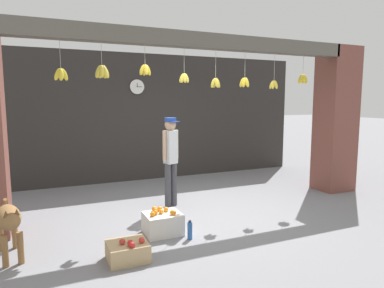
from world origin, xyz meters
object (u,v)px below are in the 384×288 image
(dog, at_px, (9,220))
(water_bottle, at_px, (190,230))
(shopkeeper, at_px, (171,155))
(fruit_crate_apples, at_px, (128,251))
(wall_clock, at_px, (137,87))
(fruit_crate_oranges, at_px, (163,223))

(dog, distance_m, water_bottle, 2.24)
(dog, bearing_deg, shopkeeper, 104.88)
(fruit_crate_apples, relative_size, wall_clock, 1.32)
(dog, bearing_deg, fruit_crate_oranges, 79.77)
(wall_clock, bearing_deg, fruit_crate_oranges, -99.08)
(shopkeeper, bearing_deg, water_bottle, 59.12)
(shopkeeper, distance_m, fruit_crate_apples, 2.28)
(water_bottle, relative_size, wall_clock, 0.75)
(dog, height_order, fruit_crate_oranges, dog)
(fruit_crate_oranges, relative_size, fruit_crate_apples, 1.09)
(fruit_crate_oranges, distance_m, wall_clock, 3.95)
(dog, xyz_separation_m, fruit_crate_apples, (1.27, -0.61, -0.36))
(shopkeeper, height_order, fruit_crate_apples, shopkeeper)
(dog, relative_size, fruit_crate_apples, 2.07)
(fruit_crate_oranges, bearing_deg, dog, -179.92)
(fruit_crate_oranges, height_order, wall_clock, wall_clock)
(dog, distance_m, shopkeeper, 2.76)
(dog, xyz_separation_m, fruit_crate_oranges, (1.91, 0.00, -0.32))
(fruit_crate_oranges, relative_size, water_bottle, 1.92)
(shopkeeper, distance_m, water_bottle, 1.71)
(dog, relative_size, fruit_crate_oranges, 1.90)
(water_bottle, bearing_deg, wall_clock, 86.01)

